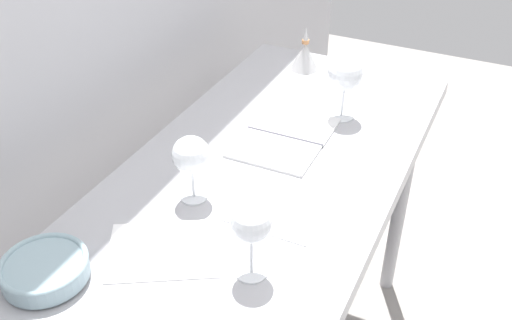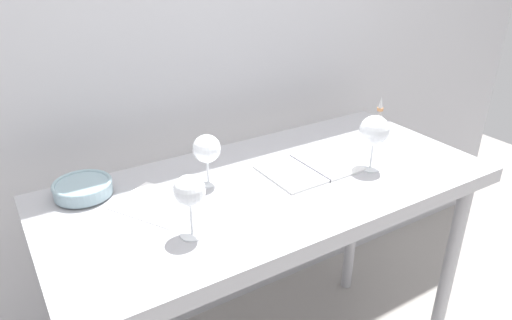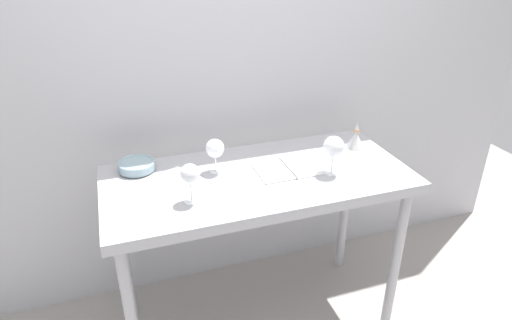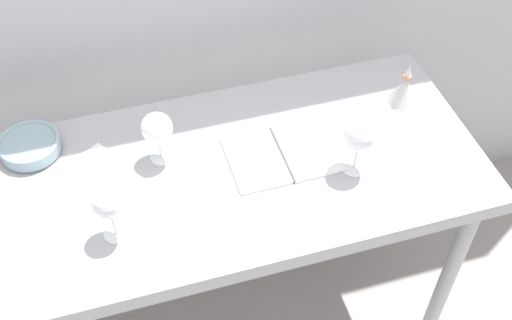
# 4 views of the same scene
# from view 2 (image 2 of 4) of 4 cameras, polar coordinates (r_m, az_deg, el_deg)

# --- Properties ---
(back_wall) EXTENTS (3.80, 0.04, 2.60)m
(back_wall) POSITION_cam_2_polar(r_m,az_deg,el_deg) (1.75, -7.21, 15.85)
(back_wall) COLOR #B6B6BB
(back_wall) RESTS_ON ground_plane
(steel_counter) EXTENTS (1.40, 0.65, 0.90)m
(steel_counter) POSITION_cam_2_polar(r_m,az_deg,el_deg) (1.52, 1.93, -6.13)
(steel_counter) COLOR #A9A9AE
(steel_counter) RESTS_ON ground_plane
(wine_glass_near_right) EXTENTS (0.10, 0.10, 0.18)m
(wine_glass_near_right) POSITION_cam_2_polar(r_m,az_deg,el_deg) (1.54, 14.21, 3.38)
(wine_glass_near_right) COLOR white
(wine_glass_near_right) RESTS_ON steel_counter
(wine_glass_far_left) EXTENTS (0.09, 0.09, 0.16)m
(wine_glass_far_left) POSITION_cam_2_polar(r_m,az_deg,el_deg) (1.41, -6.02, 1.21)
(wine_glass_far_left) COLOR white
(wine_glass_far_left) RESTS_ON steel_counter
(wine_glass_near_left) EXTENTS (0.08, 0.08, 0.17)m
(wine_glass_near_left) POSITION_cam_2_polar(r_m,az_deg,el_deg) (1.16, -8.11, -3.95)
(wine_glass_near_left) COLOR white
(wine_glass_near_left) RESTS_ON steel_counter
(open_notebook) EXTENTS (0.30, 0.22, 0.01)m
(open_notebook) POSITION_cam_2_polar(r_m,az_deg,el_deg) (1.55, 6.42, -0.95)
(open_notebook) COLOR white
(open_notebook) RESTS_ON steel_counter
(tasting_sheet_upper) EXTENTS (0.27, 0.29, 0.00)m
(tasting_sheet_upper) POSITION_cam_2_polar(r_m,az_deg,el_deg) (1.37, -11.87, -5.27)
(tasting_sheet_upper) COLOR white
(tasting_sheet_upper) RESTS_ON steel_counter
(tasting_sheet_lower) EXTENTS (0.17, 0.22, 0.00)m
(tasting_sheet_lower) POSITION_cam_2_polar(r_m,az_deg,el_deg) (1.33, -0.69, -5.68)
(tasting_sheet_lower) COLOR white
(tasting_sheet_lower) RESTS_ON steel_counter
(tasting_bowl) EXTENTS (0.17, 0.17, 0.05)m
(tasting_bowl) POSITION_cam_2_polar(r_m,az_deg,el_deg) (1.46, -20.34, -3.19)
(tasting_bowl) COLOR beige
(tasting_bowl) RESTS_ON steel_counter
(decanter_funnel) EXTENTS (0.09, 0.09, 0.14)m
(decanter_funnel) POSITION_cam_2_polar(r_m,az_deg,el_deg) (1.87, 14.72, 4.59)
(decanter_funnel) COLOR silver
(decanter_funnel) RESTS_ON steel_counter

